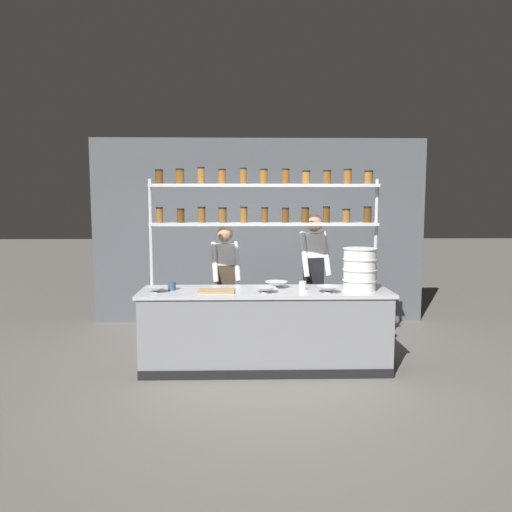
{
  "coord_description": "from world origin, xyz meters",
  "views": [
    {
      "loc": [
        -0.24,
        -5.61,
        1.93
      ],
      "look_at": [
        -0.1,
        0.2,
        1.29
      ],
      "focal_mm": 35.0,
      "sensor_mm": 36.0,
      "label": 1
    }
  ],
  "objects_px": {
    "prep_bowl_center_back": "(157,290)",
    "chef_left": "(225,279)",
    "prep_bowl_center_front": "(328,289)",
    "serving_cup_by_board": "(172,286)",
    "cutting_board": "(216,291)",
    "spice_shelf_unit": "(264,208)",
    "prep_bowl_near_left": "(266,290)",
    "chef_center": "(314,272)",
    "container_stack": "(360,269)",
    "prep_bowl_near_right": "(276,285)",
    "serving_cup_front": "(303,286)"
  },
  "relations": [
    {
      "from": "chef_left",
      "to": "prep_bowl_near_left",
      "type": "distance_m",
      "value": 1.08
    },
    {
      "from": "container_stack",
      "to": "prep_bowl_center_front",
      "type": "height_order",
      "value": "container_stack"
    },
    {
      "from": "cutting_board",
      "to": "container_stack",
      "type": "bearing_deg",
      "value": 3.05
    },
    {
      "from": "prep_bowl_near_left",
      "to": "prep_bowl_near_right",
      "type": "distance_m",
      "value": 0.34
    },
    {
      "from": "prep_bowl_center_back",
      "to": "serving_cup_by_board",
      "type": "relative_size",
      "value": 2.29
    },
    {
      "from": "serving_cup_by_board",
      "to": "prep_bowl_center_front",
      "type": "bearing_deg",
      "value": -6.14
    },
    {
      "from": "prep_bowl_near_right",
      "to": "serving_cup_front",
      "type": "relative_size",
      "value": 2.66
    },
    {
      "from": "prep_bowl_center_back",
      "to": "prep_bowl_near_right",
      "type": "height_order",
      "value": "prep_bowl_near_right"
    },
    {
      "from": "chef_left",
      "to": "cutting_board",
      "type": "distance_m",
      "value": 0.93
    },
    {
      "from": "prep_bowl_near_left",
      "to": "prep_bowl_center_back",
      "type": "height_order",
      "value": "prep_bowl_near_left"
    },
    {
      "from": "prep_bowl_near_right",
      "to": "cutting_board",
      "type": "bearing_deg",
      "value": -158.83
    },
    {
      "from": "serving_cup_by_board",
      "to": "container_stack",
      "type": "bearing_deg",
      "value": -1.42
    },
    {
      "from": "container_stack",
      "to": "prep_bowl_center_back",
      "type": "distance_m",
      "value": 2.3
    },
    {
      "from": "prep_bowl_center_back",
      "to": "prep_bowl_center_front",
      "type": "bearing_deg",
      "value": -1.77
    },
    {
      "from": "chef_left",
      "to": "serving_cup_front",
      "type": "relative_size",
      "value": 15.81
    },
    {
      "from": "container_stack",
      "to": "prep_bowl_center_front",
      "type": "distance_m",
      "value": 0.45
    },
    {
      "from": "spice_shelf_unit",
      "to": "prep_bowl_near_right",
      "type": "height_order",
      "value": "spice_shelf_unit"
    },
    {
      "from": "container_stack",
      "to": "serving_cup_by_board",
      "type": "bearing_deg",
      "value": 178.58
    },
    {
      "from": "spice_shelf_unit",
      "to": "prep_bowl_near_left",
      "type": "bearing_deg",
      "value": -90.79
    },
    {
      "from": "spice_shelf_unit",
      "to": "chef_left",
      "type": "xyz_separation_m",
      "value": [
        -0.49,
        0.48,
        -0.93
      ]
    },
    {
      "from": "prep_bowl_center_front",
      "to": "prep_bowl_near_left",
      "type": "bearing_deg",
      "value": 179.37
    },
    {
      "from": "chef_left",
      "to": "chef_center",
      "type": "xyz_separation_m",
      "value": [
        1.13,
        -0.17,
        0.11
      ]
    },
    {
      "from": "prep_bowl_center_front",
      "to": "container_stack",
      "type": "bearing_deg",
      "value": 19.64
    },
    {
      "from": "cutting_board",
      "to": "chef_left",
      "type": "bearing_deg",
      "value": 86.07
    },
    {
      "from": "prep_bowl_center_back",
      "to": "prep_bowl_near_right",
      "type": "relative_size",
      "value": 0.84
    },
    {
      "from": "chef_center",
      "to": "spice_shelf_unit",
      "type": "bearing_deg",
      "value": -167.59
    },
    {
      "from": "chef_left",
      "to": "serving_cup_front",
      "type": "height_order",
      "value": "chef_left"
    },
    {
      "from": "cutting_board",
      "to": "serving_cup_front",
      "type": "bearing_deg",
      "value": 5.84
    },
    {
      "from": "cutting_board",
      "to": "prep_bowl_center_front",
      "type": "relative_size",
      "value": 1.54
    },
    {
      "from": "cutting_board",
      "to": "prep_bowl_center_back",
      "type": "bearing_deg",
      "value": 179.2
    },
    {
      "from": "prep_bowl_center_back",
      "to": "chef_left",
      "type": "bearing_deg",
      "value": 51.47
    },
    {
      "from": "prep_bowl_near_left",
      "to": "prep_bowl_near_right",
      "type": "bearing_deg",
      "value": 65.53
    },
    {
      "from": "chef_left",
      "to": "serving_cup_front",
      "type": "distance_m",
      "value": 1.23
    },
    {
      "from": "cutting_board",
      "to": "chef_center",
      "type": "bearing_deg",
      "value": 32.27
    },
    {
      "from": "chef_center",
      "to": "prep_bowl_center_front",
      "type": "xyz_separation_m",
      "value": [
        0.05,
        -0.8,
        -0.08
      ]
    },
    {
      "from": "serving_cup_front",
      "to": "spice_shelf_unit",
      "type": "bearing_deg",
      "value": 140.49
    },
    {
      "from": "chef_left",
      "to": "serving_cup_by_board",
      "type": "relative_size",
      "value": 16.25
    },
    {
      "from": "prep_bowl_near_left",
      "to": "prep_bowl_center_front",
      "type": "distance_m",
      "value": 0.7
    },
    {
      "from": "cutting_board",
      "to": "spice_shelf_unit",
      "type": "bearing_deg",
      "value": 39.03
    },
    {
      "from": "prep_bowl_center_front",
      "to": "serving_cup_by_board",
      "type": "relative_size",
      "value": 2.62
    },
    {
      "from": "container_stack",
      "to": "serving_cup_front",
      "type": "bearing_deg",
      "value": 178.8
    },
    {
      "from": "chef_center",
      "to": "prep_bowl_center_front",
      "type": "bearing_deg",
      "value": -99.38
    },
    {
      "from": "spice_shelf_unit",
      "to": "serving_cup_front",
      "type": "height_order",
      "value": "spice_shelf_unit"
    },
    {
      "from": "prep_bowl_center_front",
      "to": "prep_bowl_near_right",
      "type": "height_order",
      "value": "prep_bowl_near_right"
    },
    {
      "from": "serving_cup_front",
      "to": "serving_cup_by_board",
      "type": "xyz_separation_m",
      "value": [
        -1.49,
        0.04,
        -0.0
      ]
    },
    {
      "from": "chef_left",
      "to": "prep_bowl_center_front",
      "type": "height_order",
      "value": "chef_left"
    },
    {
      "from": "prep_bowl_near_left",
      "to": "serving_cup_front",
      "type": "distance_m",
      "value": 0.45
    },
    {
      "from": "spice_shelf_unit",
      "to": "cutting_board",
      "type": "distance_m",
      "value": 1.17
    },
    {
      "from": "cutting_board",
      "to": "prep_bowl_center_back",
      "type": "height_order",
      "value": "prep_bowl_center_back"
    },
    {
      "from": "chef_left",
      "to": "serving_cup_by_board",
      "type": "xyz_separation_m",
      "value": [
        -0.58,
        -0.79,
        0.05
      ]
    }
  ]
}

